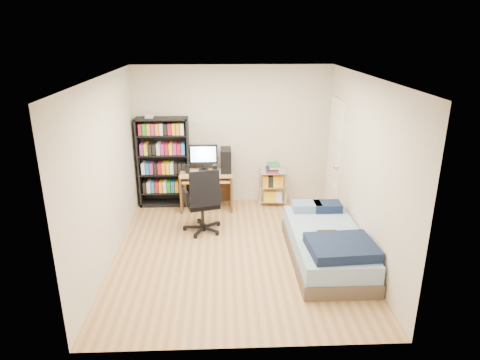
{
  "coord_description": "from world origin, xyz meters",
  "views": [
    {
      "loc": [
        -0.18,
        -5.53,
        3.08
      ],
      "look_at": [
        0.07,
        0.4,
        0.97
      ],
      "focal_mm": 32.0,
      "sensor_mm": 36.0,
      "label": 1
    }
  ],
  "objects_px": {
    "office_chair": "(203,212)",
    "bed": "(327,245)",
    "computer_desk": "(212,175)",
    "media_shelf": "(164,161)"
  },
  "relations": [
    {
      "from": "media_shelf",
      "to": "computer_desk",
      "type": "relative_size",
      "value": 1.46
    },
    {
      "from": "computer_desk",
      "to": "bed",
      "type": "bearing_deg",
      "value": -50.53
    },
    {
      "from": "computer_desk",
      "to": "office_chair",
      "type": "distance_m",
      "value": 1.04
    },
    {
      "from": "media_shelf",
      "to": "office_chair",
      "type": "bearing_deg",
      "value": -57.52
    },
    {
      "from": "media_shelf",
      "to": "bed",
      "type": "height_order",
      "value": "media_shelf"
    },
    {
      "from": "media_shelf",
      "to": "bed",
      "type": "distance_m",
      "value": 3.34
    },
    {
      "from": "media_shelf",
      "to": "computer_desk",
      "type": "xyz_separation_m",
      "value": [
        0.85,
        -0.16,
        -0.21
      ]
    },
    {
      "from": "bed",
      "to": "computer_desk",
      "type": "bearing_deg",
      "value": 129.47
    },
    {
      "from": "media_shelf",
      "to": "bed",
      "type": "relative_size",
      "value": 0.87
    },
    {
      "from": "office_chair",
      "to": "bed",
      "type": "relative_size",
      "value": 0.55
    }
  ]
}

